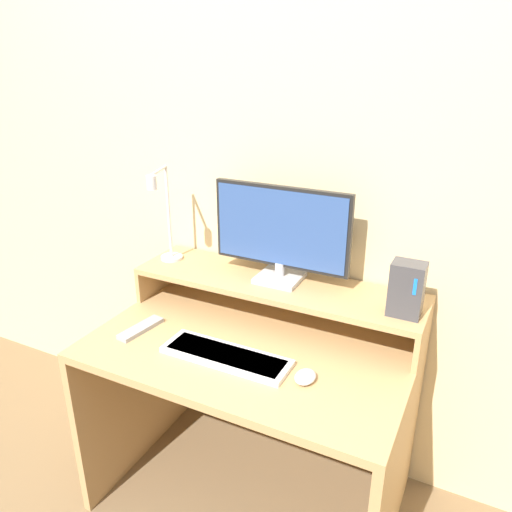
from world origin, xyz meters
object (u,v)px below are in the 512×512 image
at_px(keyboard, 226,356).
at_px(mouse, 305,377).
at_px(monitor, 281,232).
at_px(remote_control, 141,328).
at_px(desk_lamp, 165,220).
at_px(router_dock, 407,289).

distance_m(keyboard, mouse, 0.28).
relative_size(monitor, remote_control, 2.73).
height_order(monitor, remote_control, monitor).
height_order(monitor, desk_lamp, desk_lamp).
distance_m(keyboard, remote_control, 0.37).
bearing_deg(mouse, desk_lamp, 158.03).
xyz_separation_m(desk_lamp, mouse, (0.71, -0.29, -0.32)).
relative_size(desk_lamp, remote_control, 2.05).
relative_size(desk_lamp, keyboard, 0.89).
bearing_deg(keyboard, desk_lamp, 146.00).
xyz_separation_m(desk_lamp, keyboard, (0.43, -0.29, -0.32)).
distance_m(mouse, remote_control, 0.64).
distance_m(desk_lamp, keyboard, 0.61).
xyz_separation_m(router_dock, mouse, (-0.23, -0.28, -0.22)).
relative_size(monitor, mouse, 6.09).
bearing_deg(mouse, keyboard, -178.98).
xyz_separation_m(desk_lamp, router_dock, (0.93, -0.00, -0.09)).
bearing_deg(keyboard, router_dock, 29.77).
bearing_deg(desk_lamp, monitor, 7.39).
bearing_deg(router_dock, mouse, -128.65).
xyz_separation_m(desk_lamp, remote_control, (0.06, -0.27, -0.32)).
distance_m(router_dock, mouse, 0.43).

